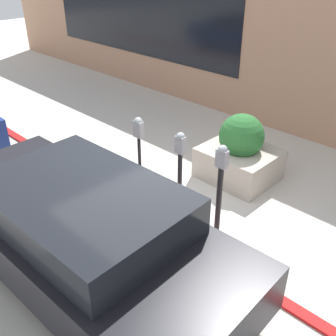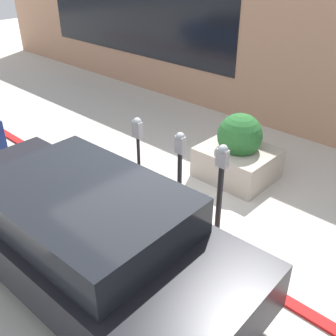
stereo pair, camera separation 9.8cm
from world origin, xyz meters
name	(u,v)px [view 2 (the right image)]	position (x,y,z in m)	size (l,w,h in m)	color
ground_plane	(164,225)	(0.00, 0.00, 0.00)	(40.00, 40.00, 0.00)	beige
curb_strip	(160,226)	(0.00, 0.08, 0.02)	(24.50, 0.16, 0.04)	red
building_facade	(316,49)	(0.00, -4.47, 1.94)	(24.50, 0.17, 3.87)	tan
parking_meter_nearest	(221,183)	(-0.79, -0.30, 0.96)	(0.16, 0.14, 1.54)	black
parking_meter_second	(180,164)	(-0.02, -0.33, 0.95)	(0.15, 0.13, 1.46)	black
parking_meter_middle	(138,141)	(0.81, -0.26, 1.07)	(0.16, 0.14, 1.48)	black
planter_box	(238,153)	(0.03, -1.98, 0.50)	(1.29, 1.14, 1.24)	#B2A899
parked_car_middle	(81,229)	(0.02, 1.45, 0.74)	(4.77, 2.05, 1.39)	black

